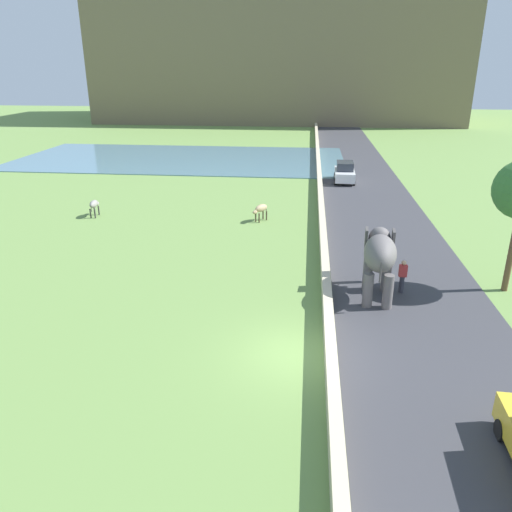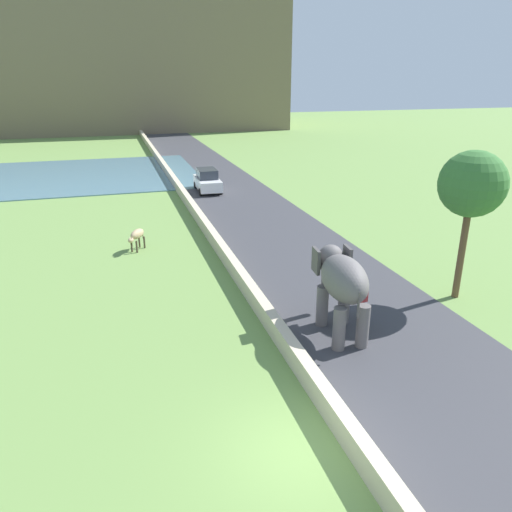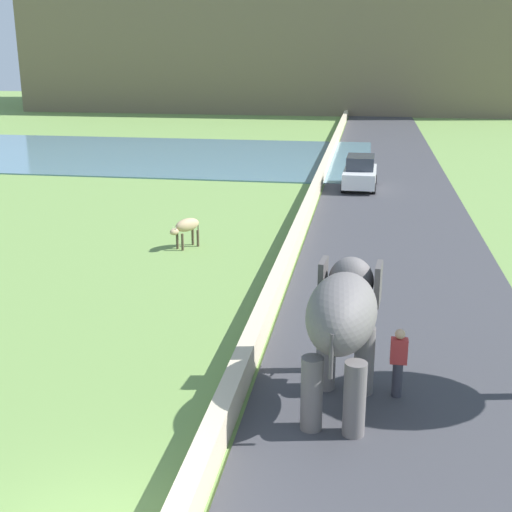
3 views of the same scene
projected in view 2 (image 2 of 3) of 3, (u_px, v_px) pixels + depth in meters
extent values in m
plane|color=#6B8E47|center=(303.00, 452.00, 12.06)|extent=(220.00, 220.00, 0.00)
cube|color=#38383D|center=(259.00, 219.00, 31.34)|extent=(7.00, 120.00, 0.06)
cube|color=beige|center=(207.00, 228.00, 28.41)|extent=(0.40, 110.00, 0.73)
cube|color=#75664C|center=(85.00, 55.00, 82.18)|extent=(64.00, 28.00, 24.03)
ellipsoid|color=#605B5B|center=(344.00, 279.00, 16.62)|extent=(1.64, 2.82, 1.50)
cylinder|color=#605B5B|center=(322.00, 306.00, 17.85)|extent=(0.44, 0.44, 1.60)
cylinder|color=#605B5B|center=(344.00, 304.00, 18.01)|extent=(0.44, 0.44, 1.60)
cylinder|color=#605B5B|center=(339.00, 329.00, 16.24)|extent=(0.44, 0.44, 1.60)
cylinder|color=#605B5B|center=(363.00, 327.00, 16.40)|extent=(0.44, 0.44, 1.60)
ellipsoid|color=#605B5B|center=(330.00, 259.00, 17.86)|extent=(1.08, 0.99, 1.10)
cube|color=#484444|center=(316.00, 261.00, 17.61)|extent=(0.18, 0.71, 0.90)
cube|color=#484444|center=(347.00, 258.00, 17.83)|extent=(0.18, 0.71, 0.90)
cylinder|color=#605B5B|center=(325.00, 277.00, 18.60)|extent=(0.28, 0.28, 1.50)
cone|color=silver|center=(321.00, 267.00, 18.34)|extent=(0.17, 0.57, 0.17)
cone|color=silver|center=(332.00, 266.00, 18.42)|extent=(0.17, 0.57, 0.17)
cylinder|color=#484444|center=(359.00, 305.00, 15.53)|extent=(0.08, 0.08, 0.90)
cylinder|color=#33333D|center=(361.00, 311.00, 18.29)|extent=(0.22, 0.22, 0.85)
cube|color=#B73333|center=(363.00, 294.00, 18.05)|extent=(0.36, 0.22, 0.56)
sphere|color=tan|center=(363.00, 285.00, 17.91)|extent=(0.22, 0.22, 0.22)
cube|color=white|center=(208.00, 183.00, 38.65)|extent=(1.80, 4.04, 0.80)
cube|color=#2D333D|center=(207.00, 173.00, 38.56)|extent=(1.50, 2.23, 0.70)
cylinder|color=black|center=(221.00, 191.00, 37.81)|extent=(0.19, 0.60, 0.60)
cylinder|color=black|center=(200.00, 192.00, 37.41)|extent=(0.19, 0.60, 0.60)
cylinder|color=black|center=(215.00, 184.00, 40.16)|extent=(0.19, 0.60, 0.60)
cylinder|color=black|center=(195.00, 185.00, 39.76)|extent=(0.19, 0.60, 0.60)
ellipsoid|color=tan|center=(137.00, 234.00, 25.66)|extent=(0.99, 1.15, 0.50)
cylinder|color=#493D2C|center=(137.00, 247.00, 25.48)|extent=(0.10, 0.10, 0.65)
cylinder|color=#493D2C|center=(132.00, 246.00, 25.57)|extent=(0.10, 0.10, 0.65)
cylinder|color=#493D2C|center=(144.00, 242.00, 26.16)|extent=(0.10, 0.10, 0.65)
cylinder|color=#493D2C|center=(139.00, 242.00, 26.25)|extent=(0.10, 0.10, 0.65)
ellipsoid|color=tan|center=(131.00, 240.00, 25.15)|extent=(0.43, 0.47, 0.26)
cone|color=beige|center=(132.00, 237.00, 25.07)|extent=(0.04, 0.04, 0.12)
cone|color=beige|center=(129.00, 237.00, 25.12)|extent=(0.04, 0.04, 0.12)
cylinder|color=#493D2C|center=(143.00, 235.00, 26.21)|extent=(0.04, 0.04, 0.45)
cylinder|color=brown|center=(462.00, 253.00, 19.83)|extent=(0.28, 0.28, 3.90)
sphere|color=#387033|center=(472.00, 184.00, 18.83)|extent=(2.61, 2.61, 2.61)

